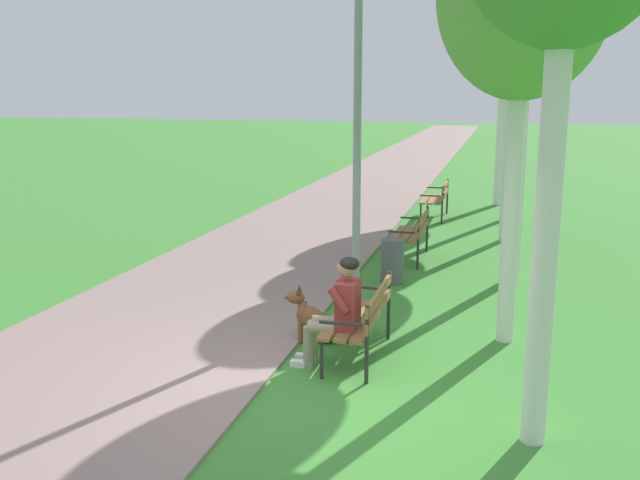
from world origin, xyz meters
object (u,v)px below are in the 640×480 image
person_seated_on_near_bench (338,308)px  park_bench_far (437,197)px  lamp_post_near (357,138)px  birch_tree_fourth (516,6)px  park_bench_mid (413,231)px  birch_tree_fifth (521,4)px  litter_bin (392,261)px  park_bench_near (363,315)px  dog_brown (315,322)px  birch_tree_sixth (507,28)px

person_seated_on_near_bench → park_bench_far: bearing=89.1°
lamp_post_near → birch_tree_fourth: 5.88m
park_bench_mid → park_bench_far: (0.02, 4.29, 0.00)m
person_seated_on_near_bench → birch_tree_fourth: 8.42m
birch_tree_fourth → birch_tree_fifth: birch_tree_fifth is taller
park_bench_mid → birch_tree_fourth: size_ratio=0.26×
person_seated_on_near_bench → litter_bin: 3.58m
park_bench_mid → birch_tree_fourth: 4.79m
park_bench_near → person_seated_on_near_bench: (-0.21, -0.33, 0.17)m
park_bench_mid → birch_tree_fourth: (1.57, 2.09, 4.01)m
park_bench_far → birch_tree_fifth: 4.67m
dog_brown → birch_tree_sixth: size_ratio=0.14×
park_bench_mid → birch_tree_fourth: bearing=53.2°
park_bench_far → birch_tree_fifth: (1.67, 0.45, 4.33)m
person_seated_on_near_bench → birch_tree_sixth: size_ratio=0.21×
park_bench_far → park_bench_near: bearing=-89.6°
park_bench_near → birch_tree_fifth: (1.61, 9.60, 4.33)m
park_bench_far → birch_tree_sixth: birch_tree_sixth is taller
birch_tree_fourth → park_bench_near: bearing=-102.1°
dog_brown → park_bench_far: bearing=86.2°
person_seated_on_near_bench → park_bench_near: bearing=58.2°
birch_tree_sixth → park_bench_near: bearing=-96.4°
park_bench_mid → birch_tree_fifth: size_ratio=0.25×
park_bench_near → lamp_post_near: lamp_post_near is taller
birch_tree_fourth → birch_tree_sixth: size_ratio=0.93×
park_bench_far → birch_tree_fourth: 4.83m
person_seated_on_near_bench → birch_tree_fifth: (1.81, 9.94, 4.17)m
park_bench_near → park_bench_mid: same height
park_bench_near → dog_brown: park_bench_near is taller
park_bench_near → litter_bin: bearing=93.2°
park_bench_far → litter_bin: park_bench_far is taller
park_bench_near → birch_tree_fifth: size_ratio=0.25×
person_seated_on_near_bench → dog_brown: bearing=122.8°
dog_brown → birch_tree_fifth: size_ratio=0.14×
birch_tree_fifth → park_bench_far: bearing=-164.9°
park_bench_mid → person_seated_on_near_bench: bearing=-91.4°
park_bench_mid → park_bench_near: bearing=-89.1°
birch_tree_fourth → litter_bin: size_ratio=8.11×
lamp_post_near → birch_tree_fourth: (1.96, 5.10, 2.17)m
park_bench_near → birch_tree_sixth: birch_tree_sixth is taller
birch_tree_sixth → litter_bin: bearing=-100.1°
birch_tree_fifth → birch_tree_fourth: bearing=-92.6°
dog_brown → birch_tree_fourth: size_ratio=0.15×
park_bench_near → birch_tree_sixth: bearing=83.6°
litter_bin → person_seated_on_near_bench: bearing=-90.5°
person_seated_on_near_bench → birch_tree_fourth: birch_tree_fourth is taller
dog_brown → birch_tree_fourth: bearing=72.0°
birch_tree_fifth → birch_tree_sixth: bearing=99.1°
person_seated_on_near_bench → lamp_post_near: (-0.27, 2.19, 1.68)m
birch_tree_fifth → litter_bin: 8.00m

